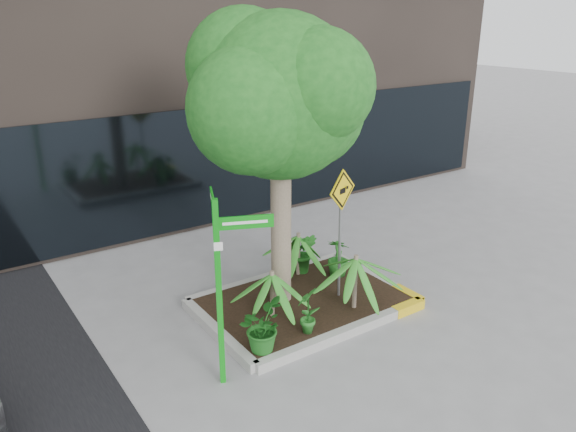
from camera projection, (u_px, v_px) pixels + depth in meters
ground at (304, 318)px, 8.95m from camera, size 80.00×80.00×0.00m
planter at (306, 301)px, 9.25m from camera, size 3.35×2.36×0.15m
tree at (280, 97)px, 8.14m from camera, size 3.13×2.78×4.70m
palm_front at (356, 259)px, 8.69m from camera, size 1.02×1.02×1.13m
palm_left at (272, 274)px, 8.49m from camera, size 0.86×0.86×0.95m
palm_back at (298, 236)px, 9.85m from camera, size 0.89×0.89×0.99m
shrub_a at (261, 327)px, 7.73m from camera, size 0.90×0.90×0.72m
shrub_b at (338, 257)px, 9.96m from camera, size 0.54×0.54×0.69m
shrub_c at (308, 310)px, 8.16m from camera, size 0.54×0.54×0.74m
shrub_d at (304, 253)px, 10.05m from camera, size 0.59×0.59×0.77m
street_sign_post at (222, 272)px, 6.93m from camera, size 0.70×0.93×2.54m
cattle_sign at (341, 212)px, 8.85m from camera, size 0.65×0.21×2.17m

